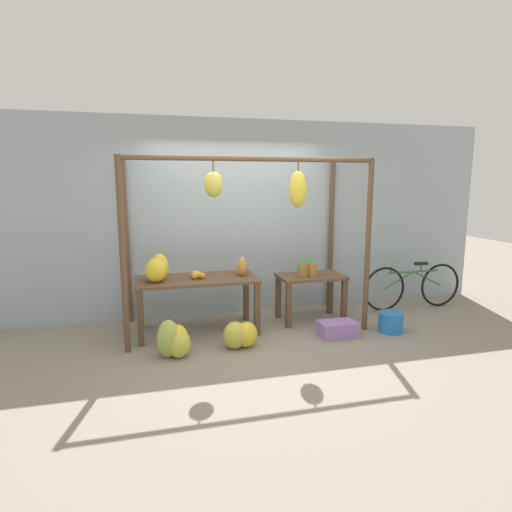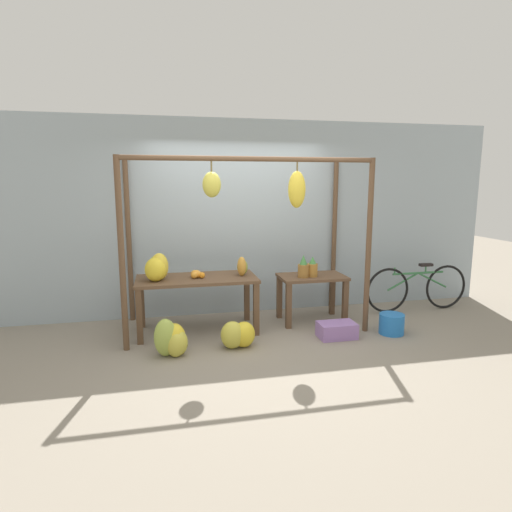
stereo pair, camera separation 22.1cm
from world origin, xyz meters
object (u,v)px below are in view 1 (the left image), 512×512
object	(u,v)px
pineapple_cluster	(307,268)
blue_bucket	(391,322)
banana_pile_on_table	(157,269)
fruit_crate_white	(337,329)
orange_pile	(197,275)
banana_pile_ground_right	(240,335)
parked_bicycle	(413,286)
banana_pile_ground_left	(175,341)
papaya_pile	(242,267)

from	to	relation	value
pineapple_cluster	blue_bucket	distance (m)	1.30
banana_pile_on_table	fruit_crate_white	distance (m)	2.37
orange_pile	blue_bucket	xyz separation A→B (m)	(2.42, -0.63, -0.63)
banana_pile_ground_right	parked_bicycle	world-z (taller)	parked_bicycle
orange_pile	blue_bucket	size ratio (longest dim) A/B	0.71
banana_pile_ground_left	blue_bucket	size ratio (longest dim) A/B	1.37
orange_pile	parked_bicycle	world-z (taller)	orange_pile
orange_pile	papaya_pile	bearing A→B (deg)	0.25
banana_pile_ground_right	banana_pile_on_table	bearing A→B (deg)	145.65
banana_pile_ground_right	fruit_crate_white	world-z (taller)	banana_pile_ground_right
banana_pile_ground_right	papaya_pile	size ratio (longest dim) A/B	1.86
orange_pile	banana_pile_ground_right	xyz separation A→B (m)	(0.41, -0.67, -0.60)
parked_bicycle	papaya_pile	xyz separation A→B (m)	(-2.72, -0.21, 0.48)
pineapple_cluster	parked_bicycle	bearing A→B (deg)	6.34
banana_pile_on_table	parked_bicycle	world-z (taller)	banana_pile_on_table
banana_pile_ground_left	papaya_pile	xyz separation A→B (m)	(0.93, 0.74, 0.65)
papaya_pile	orange_pile	bearing A→B (deg)	-179.75
parked_bicycle	fruit_crate_white	bearing A→B (deg)	-153.27
blue_bucket	banana_pile_ground_left	bearing A→B (deg)	-177.70
orange_pile	pineapple_cluster	world-z (taller)	pineapple_cluster
pineapple_cluster	parked_bicycle	size ratio (longest dim) A/B	0.18
pineapple_cluster	banana_pile_ground_right	world-z (taller)	pineapple_cluster
banana_pile_on_table	banana_pile_ground_left	bearing A→B (deg)	-77.94
fruit_crate_white	papaya_pile	bearing A→B (deg)	150.49
banana_pile_ground_left	parked_bicycle	size ratio (longest dim) A/B	0.26
banana_pile_ground_left	fruit_crate_white	distance (m)	2.02
blue_bucket	papaya_pile	size ratio (longest dim) A/B	1.25
banana_pile_ground_left	blue_bucket	xyz separation A→B (m)	(2.76, 0.11, -0.05)
blue_bucket	banana_pile_on_table	bearing A→B (deg)	168.77
pineapple_cluster	banana_pile_ground_left	distance (m)	2.07
banana_pile_on_table	fruit_crate_white	xyz separation A→B (m)	(2.17, -0.56, -0.78)
banana_pile_ground_right	banana_pile_ground_left	bearing A→B (deg)	-174.61
pineapple_cluster	banana_pile_ground_right	xyz separation A→B (m)	(-1.08, -0.68, -0.62)
banana_pile_ground_left	papaya_pile	bearing A→B (deg)	38.57
orange_pile	fruit_crate_white	world-z (taller)	orange_pile
orange_pile	blue_bucket	world-z (taller)	orange_pile
fruit_crate_white	blue_bucket	size ratio (longest dim) A/B	1.47
parked_bicycle	pineapple_cluster	bearing A→B (deg)	-173.66
pineapple_cluster	parked_bicycle	world-z (taller)	pineapple_cluster
orange_pile	banana_pile_ground_left	size ratio (longest dim) A/B	0.52
banana_pile_on_table	fruit_crate_white	size ratio (longest dim) A/B	0.89
banana_pile_on_table	papaya_pile	xyz separation A→B (m)	(1.08, 0.06, -0.04)
banana_pile_ground_left	fruit_crate_white	world-z (taller)	banana_pile_ground_left
banana_pile_on_table	orange_pile	xyz separation A→B (m)	(0.49, 0.05, -0.12)
orange_pile	pineapple_cluster	xyz separation A→B (m)	(1.49, 0.01, 0.02)
banana_pile_on_table	fruit_crate_white	world-z (taller)	banana_pile_on_table
pineapple_cluster	papaya_pile	xyz separation A→B (m)	(-0.90, -0.01, 0.06)
orange_pile	banana_pile_ground_left	world-z (taller)	orange_pile
banana_pile_ground_right	blue_bucket	world-z (taller)	banana_pile_ground_right
banana_pile_on_table	pineapple_cluster	bearing A→B (deg)	1.76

